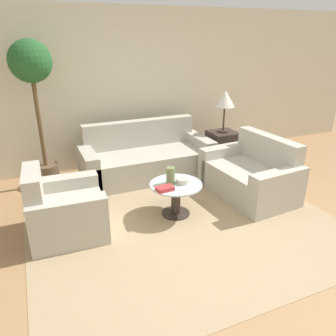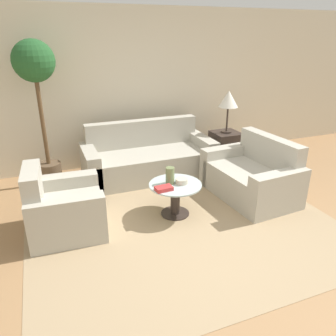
% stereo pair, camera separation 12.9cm
% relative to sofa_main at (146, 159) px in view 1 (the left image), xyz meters
% --- Properties ---
extents(ground_plane, '(14.00, 14.00, 0.00)m').
position_rel_sofa_main_xyz_m(ground_plane, '(0.01, -2.21, -0.28)').
color(ground_plane, '#9E754C').
extents(wall_back, '(10.00, 0.06, 2.60)m').
position_rel_sofa_main_xyz_m(wall_back, '(0.01, 0.72, 1.02)').
color(wall_back, beige).
rests_on(wall_back, ground_plane).
extents(rug, '(3.64, 3.57, 0.01)m').
position_rel_sofa_main_xyz_m(rug, '(-0.09, -1.37, -0.27)').
color(rug, tan).
rests_on(rug, ground_plane).
extents(sofa_main, '(2.07, 0.89, 0.86)m').
position_rel_sofa_main_xyz_m(sofa_main, '(0.00, 0.00, 0.00)').
color(sofa_main, '#B2AD9E').
rests_on(sofa_main, ground_plane).
extents(armchair, '(0.86, 0.89, 0.82)m').
position_rel_sofa_main_xyz_m(armchair, '(-1.46, -1.25, 0.00)').
color(armchair, '#B2AD9E').
rests_on(armchair, ground_plane).
extents(loveseat, '(0.94, 1.39, 0.84)m').
position_rel_sofa_main_xyz_m(loveseat, '(1.17, -1.27, 0.00)').
color(loveseat, '#B2AD9E').
rests_on(loveseat, ground_plane).
extents(coffee_table, '(0.66, 0.66, 0.43)m').
position_rel_sofa_main_xyz_m(coffee_table, '(-0.09, -1.37, -0.00)').
color(coffee_table, '#332823').
rests_on(coffee_table, ground_plane).
extents(side_table, '(0.46, 0.46, 0.58)m').
position_rel_sofa_main_xyz_m(side_table, '(1.43, -0.04, 0.01)').
color(side_table, '#332823').
rests_on(side_table, ground_plane).
extents(table_lamp, '(0.33, 0.33, 0.72)m').
position_rel_sofa_main_xyz_m(table_lamp, '(1.43, -0.04, 0.87)').
color(table_lamp, '#332823').
rests_on(table_lamp, side_table).
extents(potted_plant, '(0.57, 0.57, 2.12)m').
position_rel_sofa_main_xyz_m(potted_plant, '(-1.52, 0.22, 1.25)').
color(potted_plant, brown).
rests_on(potted_plant, ground_plane).
extents(vase, '(0.11, 0.11, 0.22)m').
position_rel_sofa_main_xyz_m(vase, '(-0.14, -1.33, 0.26)').
color(vase, '#6B7A4C').
rests_on(vase, coffee_table).
extents(bowl, '(0.16, 0.16, 0.06)m').
position_rel_sofa_main_xyz_m(bowl, '(-0.00, -1.38, 0.18)').
color(bowl, beige).
rests_on(bowl, coffee_table).
extents(book_stack, '(0.21, 0.14, 0.05)m').
position_rel_sofa_main_xyz_m(book_stack, '(-0.28, -1.48, 0.18)').
color(book_stack, '#BC3333').
rests_on(book_stack, coffee_table).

